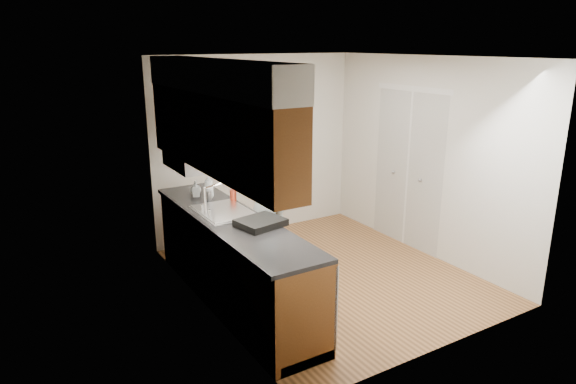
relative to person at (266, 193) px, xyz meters
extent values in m
plane|color=#A06B3C|center=(0.66, -0.26, -1.05)|extent=(3.50, 3.50, 0.00)
plane|color=white|center=(0.66, -0.26, 1.45)|extent=(3.50, 3.50, 0.00)
cube|color=silver|center=(-0.84, -0.26, 0.20)|extent=(0.02, 3.50, 2.50)
cube|color=silver|center=(2.16, -0.26, 0.20)|extent=(0.02, 3.50, 2.50)
cube|color=silver|center=(0.66, 1.49, 0.20)|extent=(3.00, 0.02, 2.50)
cube|color=brown|center=(-0.54, -0.26, -0.60)|extent=(0.60, 2.80, 0.90)
cube|color=black|center=(-0.56, -0.26, -0.13)|extent=(0.63, 2.80, 0.04)
cube|color=#B2B2B7|center=(-0.54, -0.06, -0.16)|extent=(0.48, 0.68, 0.14)
cube|color=#B2B2B7|center=(-0.54, -0.06, -0.11)|extent=(0.52, 0.72, 0.01)
cube|color=#B2B2B7|center=(-0.25, -1.36, -0.57)|extent=(0.03, 0.60, 0.80)
cube|color=brown|center=(-0.68, -0.26, 0.78)|extent=(0.33, 2.80, 0.75)
cube|color=silver|center=(-0.68, -0.26, 1.30)|extent=(0.35, 2.80, 0.30)
cube|color=#A5A5AA|center=(-0.61, 0.59, 0.32)|extent=(0.46, 0.75, 0.16)
cube|color=silver|center=(2.14, 0.04, -0.02)|extent=(0.02, 1.22, 2.05)
cube|color=#575759|center=(0.00, 0.00, -1.04)|extent=(0.64, 0.85, 0.01)
imported|color=#91A6B0|center=(0.00, 0.00, 0.00)|extent=(0.59, 0.79, 2.07)
imported|color=white|center=(-0.47, 0.49, 0.03)|extent=(0.15, 0.15, 0.28)
imported|color=white|center=(-0.58, 0.62, -0.02)|extent=(0.10, 0.11, 0.18)
imported|color=white|center=(-0.56, 0.69, -0.03)|extent=(0.18, 0.18, 0.17)
cylinder|color=#A5311C|center=(-0.30, 0.23, -0.04)|extent=(0.08, 0.08, 0.13)
cylinder|color=#A5A5AA|center=(-0.51, 0.42, -0.06)|extent=(0.07, 0.07, 0.10)
cube|color=black|center=(-0.41, -0.63, -0.08)|extent=(0.48, 0.43, 0.07)
camera|label=1|loc=(-2.60, -4.77, 1.60)|focal=32.00mm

